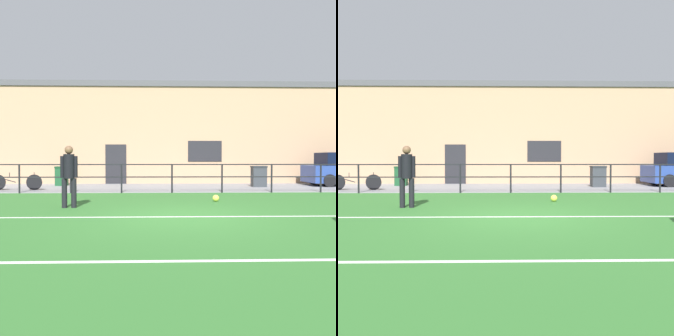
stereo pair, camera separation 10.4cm
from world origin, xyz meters
TOP-DOWN VIEW (x-y plane):
  - ground at (0.00, 0.00)m, footprint 60.00×44.00m
  - field_line_touchline at (0.00, -0.02)m, footprint 36.00×0.11m
  - field_line_hash at (0.00, -3.78)m, footprint 36.00×0.11m
  - pavement_strip at (0.00, 8.50)m, footprint 48.00×5.00m
  - perimeter_fence at (0.00, 6.00)m, footprint 36.07×0.07m
  - clubhouse_facade at (-0.00, 12.20)m, footprint 28.00×2.56m
  - player_goalkeeper at (-3.06, 1.68)m, footprint 0.47×0.30m
  - soccer_ball_match at (1.27, 3.02)m, footprint 0.21×0.21m
  - bicycle_parked_1 at (-6.58, 7.20)m, footprint 2.20×0.04m
  - trash_bin_0 at (-5.29, 9.72)m, footprint 0.59×0.50m
  - trash_bin_1 at (4.24, 8.72)m, footprint 0.68×0.58m

SIDE VIEW (x-z plane):
  - ground at x=0.00m, z-range -0.04..0.00m
  - field_line_touchline at x=0.00m, z-range 0.00..0.00m
  - field_line_hash at x=0.00m, z-range 0.00..0.00m
  - pavement_strip at x=0.00m, z-range 0.00..0.02m
  - soccer_ball_match at x=1.27m, z-range 0.00..0.21m
  - bicycle_parked_1 at x=-6.58m, z-range -0.01..0.75m
  - trash_bin_0 at x=-5.29m, z-range 0.02..0.97m
  - trash_bin_1 at x=4.24m, z-range 0.02..1.02m
  - perimeter_fence at x=0.00m, z-range 0.17..1.32m
  - player_goalkeeper at x=-3.06m, z-range 0.12..1.85m
  - clubhouse_facade at x=0.00m, z-range 0.01..5.47m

